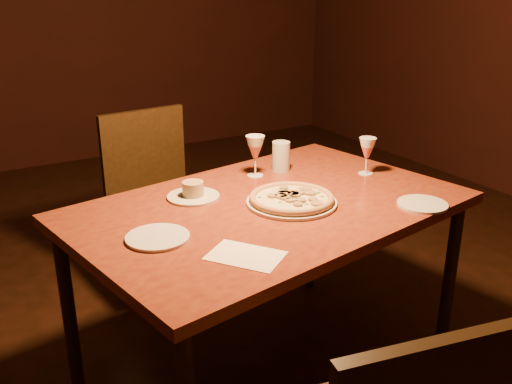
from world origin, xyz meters
TOP-DOWN VIEW (x-y plane):
  - floor at (0.00, 0.00)m, footprint 7.00×7.00m
  - dining_table at (0.21, -0.05)m, footprint 1.63×1.20m
  - chair_far at (0.10, 0.88)m, footprint 0.52×0.52m
  - pizza_plate at (0.28, -0.09)m, footprint 0.35×0.35m
  - ramekin_saucer at (-0.02, 0.16)m, footprint 0.21×0.21m
  - wine_glass_far at (0.33, 0.26)m, footprint 0.08×0.08m
  - wine_glass_right at (0.77, 0.04)m, footprint 0.07×0.07m
  - water_tumbler at (0.47, 0.27)m, footprint 0.08×0.08m
  - side_plate_left at (-0.28, -0.13)m, footprint 0.21×0.21m
  - side_plate_near at (0.70, -0.36)m, footprint 0.19×0.19m
  - menu_card at (-0.09, -0.39)m, footprint 0.26×0.28m

SIDE VIEW (x-z plane):
  - floor at x=0.00m, z-range 0.00..0.00m
  - chair_far at x=0.10m, z-range 0.06..1.04m
  - dining_table at x=0.21m, z-range 0.33..1.12m
  - menu_card at x=-0.09m, z-range 0.80..0.80m
  - side_plate_near at x=0.70m, z-range 0.80..0.81m
  - side_plate_left at x=-0.28m, z-range 0.80..0.81m
  - pizza_plate at x=0.28m, z-range 0.80..0.84m
  - ramekin_saucer at x=-0.02m, z-range 0.78..0.85m
  - water_tumbler at x=0.47m, z-range 0.80..0.93m
  - wine_glass_right at x=0.77m, z-range 0.80..0.96m
  - wine_glass_far at x=0.33m, z-range 0.80..0.98m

